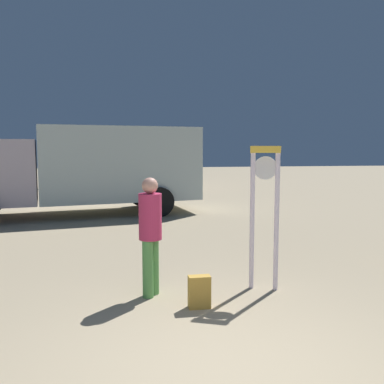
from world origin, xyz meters
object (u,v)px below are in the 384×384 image
(person_near_clock, at_px, (150,230))
(backpack, at_px, (199,292))
(box_truck_near, at_px, (96,166))
(standing_clock, at_px, (265,204))
(box_truck_far, at_px, (125,157))

(person_near_clock, bearing_deg, backpack, -43.07)
(box_truck_near, bearing_deg, standing_clock, -69.46)
(standing_clock, height_order, box_truck_far, box_truck_far)
(standing_clock, xyz_separation_m, box_truck_near, (-2.86, 7.64, 0.25))
(standing_clock, distance_m, person_near_clock, 1.71)
(backpack, bearing_deg, standing_clock, 27.94)
(box_truck_near, bearing_deg, backpack, -77.74)
(standing_clock, relative_size, backpack, 4.92)
(box_truck_near, relative_size, box_truck_far, 1.05)
(backpack, bearing_deg, box_truck_far, 92.61)
(person_near_clock, relative_size, box_truck_far, 0.25)
(standing_clock, distance_m, box_truck_near, 8.16)
(backpack, height_order, box_truck_near, box_truck_near)
(backpack, distance_m, box_truck_far, 17.46)
(standing_clock, bearing_deg, box_truck_near, 110.54)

